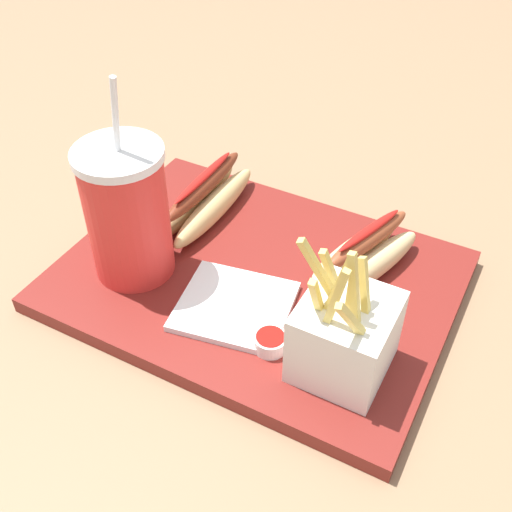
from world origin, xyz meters
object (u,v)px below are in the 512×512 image
soda_cup (127,212)px  hot_dog_2 (205,199)px  hot_dog_1 (366,253)px  ketchup_cup_1 (270,341)px  fries_basket (345,336)px  napkin_stack (235,306)px

soda_cup → hot_dog_2: size_ratio=1.33×
hot_dog_1 → hot_dog_2: (-0.23, 0.00, 0.00)m
ketchup_cup_1 → fries_basket: bearing=10.1°
soda_cup → fries_basket: bearing=-4.8°
hot_dog_2 → napkin_stack: size_ratio=1.53×
hot_dog_2 → fries_basket: bearing=-30.7°
hot_dog_1 → ketchup_cup_1: 0.17m
hot_dog_1 → soda_cup: bearing=-152.3°
fries_basket → napkin_stack: fries_basket is taller
soda_cup → ketchup_cup_1: soda_cup is taller
ketchup_cup_1 → napkin_stack: size_ratio=0.29×
ketchup_cup_1 → napkin_stack: ketchup_cup_1 is taller
hot_dog_2 → napkin_stack: bearing=-48.0°
hot_dog_2 → ketchup_cup_1: size_ratio=5.26×
fries_basket → napkin_stack: (-0.14, 0.02, -0.04)m
soda_cup → hot_dog_2: soda_cup is taller
fries_basket → hot_dog_2: fries_basket is taller
hot_dog_2 → soda_cup: bearing=-98.3°
soda_cup → hot_dog_1: bearing=27.7°
soda_cup → napkin_stack: (0.14, -0.00, -0.08)m
soda_cup → ketchup_cup_1: bearing=-10.3°
ketchup_cup_1 → soda_cup: bearing=169.7°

